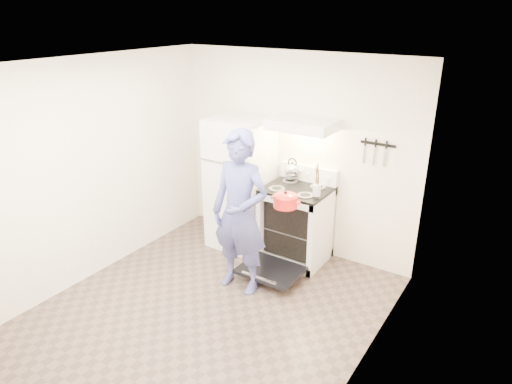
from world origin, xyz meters
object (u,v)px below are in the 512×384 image
refrigerator (241,183)px  tea_kettle (292,169)px  stove_body (296,225)px  person (240,213)px  dutch_oven (285,202)px

refrigerator → tea_kettle: bearing=21.8°
refrigerator → stove_body: 0.90m
person → dutch_oven: bearing=40.2°
refrigerator → person: (0.60, -0.87, 0.06)m
stove_body → tea_kettle: size_ratio=3.28×
refrigerator → dutch_oven: refrigerator is taller
tea_kettle → dutch_oven: size_ratio=0.85×
dutch_oven → person: bearing=-137.3°
dutch_oven → refrigerator: bearing=151.0°
dutch_oven → stove_body: bearing=105.3°
refrigerator → person: size_ratio=0.93×
tea_kettle → refrigerator: bearing=-158.2°
stove_body → person: (-0.21, -0.90, 0.45)m
refrigerator → person: person is taller
tea_kettle → stove_body: bearing=-48.1°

